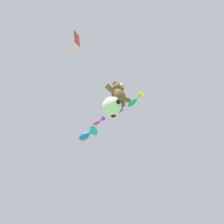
{
  "coord_description": "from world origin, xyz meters",
  "views": [
    {
      "loc": [
        -3.05,
        1.2,
        1.61
      ],
      "look_at": [
        0.39,
        5.36,
        7.11
      ],
      "focal_mm": 24.0,
      "sensor_mm": 36.0,
      "label": 1
    }
  ],
  "objects_px": {
    "fish_kite_magenta": "(99,121)",
    "fish_kite_cobalt": "(88,134)",
    "fish_kite_teal": "(136,99)",
    "teddy_bear_kite": "(118,94)",
    "diamond_kite": "(76,40)",
    "soccer_ball_kite": "(112,106)",
    "fish_kite_crimson": "(116,111)"
  },
  "relations": [
    {
      "from": "fish_kite_teal",
      "to": "fish_kite_magenta",
      "type": "relative_size",
      "value": 1.18
    },
    {
      "from": "fish_kite_crimson",
      "to": "fish_kite_magenta",
      "type": "height_order",
      "value": "fish_kite_crimson"
    },
    {
      "from": "soccer_ball_kite",
      "to": "diamond_kite",
      "type": "bearing_deg",
      "value": 162.38
    },
    {
      "from": "teddy_bear_kite",
      "to": "fish_kite_cobalt",
      "type": "distance_m",
      "value": 8.85
    },
    {
      "from": "teddy_bear_kite",
      "to": "soccer_ball_kite",
      "type": "relative_size",
      "value": 1.73
    },
    {
      "from": "fish_kite_teal",
      "to": "fish_kite_magenta",
      "type": "height_order",
      "value": "fish_kite_magenta"
    },
    {
      "from": "teddy_bear_kite",
      "to": "diamond_kite",
      "type": "bearing_deg",
      "value": 162.64
    },
    {
      "from": "teddy_bear_kite",
      "to": "diamond_kite",
      "type": "height_order",
      "value": "diamond_kite"
    },
    {
      "from": "fish_kite_crimson",
      "to": "fish_kite_cobalt",
      "type": "height_order",
      "value": "fish_kite_crimson"
    },
    {
      "from": "soccer_ball_kite",
      "to": "teddy_bear_kite",
      "type": "bearing_deg",
      "value": -15.51
    },
    {
      "from": "fish_kite_crimson",
      "to": "diamond_kite",
      "type": "bearing_deg",
      "value": -154.64
    },
    {
      "from": "soccer_ball_kite",
      "to": "fish_kite_cobalt",
      "type": "bearing_deg",
      "value": 68.32
    },
    {
      "from": "soccer_ball_kite",
      "to": "fish_kite_teal",
      "type": "xyz_separation_m",
      "value": [
        3.36,
        1.1,
        4.13
      ]
    },
    {
      "from": "fish_kite_cobalt",
      "to": "fish_kite_teal",
      "type": "bearing_deg",
      "value": -87.4
    },
    {
      "from": "fish_kite_crimson",
      "to": "diamond_kite",
      "type": "distance_m",
      "value": 6.73
    },
    {
      "from": "soccer_ball_kite",
      "to": "fish_kite_cobalt",
      "type": "height_order",
      "value": "fish_kite_cobalt"
    },
    {
      "from": "fish_kite_teal",
      "to": "diamond_kite",
      "type": "bearing_deg",
      "value": -177.15
    },
    {
      "from": "soccer_ball_kite",
      "to": "fish_kite_teal",
      "type": "height_order",
      "value": "fish_kite_teal"
    },
    {
      "from": "fish_kite_teal",
      "to": "fish_kite_cobalt",
      "type": "relative_size",
      "value": 0.73
    },
    {
      "from": "soccer_ball_kite",
      "to": "fish_kite_teal",
      "type": "bearing_deg",
      "value": 18.17
    },
    {
      "from": "soccer_ball_kite",
      "to": "diamond_kite",
      "type": "height_order",
      "value": "diamond_kite"
    },
    {
      "from": "teddy_bear_kite",
      "to": "fish_kite_crimson",
      "type": "height_order",
      "value": "fish_kite_crimson"
    },
    {
      "from": "fish_kite_teal",
      "to": "teddy_bear_kite",
      "type": "bearing_deg",
      "value": -158.18
    },
    {
      "from": "teddy_bear_kite",
      "to": "fish_kite_teal",
      "type": "relative_size",
      "value": 0.99
    },
    {
      "from": "soccer_ball_kite",
      "to": "fish_kite_crimson",
      "type": "distance_m",
      "value": 7.05
    },
    {
      "from": "fish_kite_teal",
      "to": "fish_kite_cobalt",
      "type": "height_order",
      "value": "fish_kite_cobalt"
    },
    {
      "from": "teddy_bear_kite",
      "to": "soccer_ball_kite",
      "type": "bearing_deg",
      "value": 164.49
    },
    {
      "from": "fish_kite_crimson",
      "to": "fish_kite_magenta",
      "type": "xyz_separation_m",
      "value": [
        -0.5,
        1.9,
        -0.23
      ]
    },
    {
      "from": "fish_kite_magenta",
      "to": "fish_kite_cobalt",
      "type": "bearing_deg",
      "value": 88.12
    },
    {
      "from": "teddy_bear_kite",
      "to": "fish_kite_magenta",
      "type": "distance_m",
      "value": 7.17
    },
    {
      "from": "teddy_bear_kite",
      "to": "fish_kite_magenta",
      "type": "relative_size",
      "value": 1.17
    },
    {
      "from": "fish_kite_teal",
      "to": "fish_kite_magenta",
      "type": "xyz_separation_m",
      "value": [
        -0.37,
        4.47,
        0.54
      ]
    }
  ]
}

